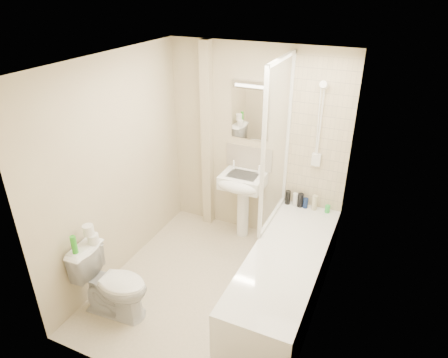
% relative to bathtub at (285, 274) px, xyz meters
% --- Properties ---
extents(floor, '(2.50, 2.50, 0.00)m').
position_rel_bathtub_xyz_m(floor, '(-0.75, -0.20, -0.29)').
color(floor, beige).
rests_on(floor, ground).
extents(wall_back, '(2.20, 0.02, 2.40)m').
position_rel_bathtub_xyz_m(wall_back, '(-0.75, 1.05, 0.91)').
color(wall_back, beige).
rests_on(wall_back, ground).
extents(wall_left, '(0.02, 2.50, 2.40)m').
position_rel_bathtub_xyz_m(wall_left, '(-1.85, -0.20, 0.91)').
color(wall_left, beige).
rests_on(wall_left, ground).
extents(wall_right, '(0.02, 2.50, 2.40)m').
position_rel_bathtub_xyz_m(wall_right, '(0.35, -0.20, 0.91)').
color(wall_right, beige).
rests_on(wall_right, ground).
extents(ceiling, '(2.20, 2.50, 0.02)m').
position_rel_bathtub_xyz_m(ceiling, '(-0.75, -0.20, 2.11)').
color(ceiling, white).
rests_on(ceiling, wall_back).
extents(tile_back, '(0.70, 0.01, 1.75)m').
position_rel_bathtub_xyz_m(tile_back, '(0.00, 1.04, 1.14)').
color(tile_back, beige).
rests_on(tile_back, wall_back).
extents(tile_right, '(0.01, 2.10, 1.75)m').
position_rel_bathtub_xyz_m(tile_right, '(0.34, 0.00, 1.14)').
color(tile_right, beige).
rests_on(tile_right, wall_right).
extents(pipe_boxing, '(0.12, 0.12, 2.40)m').
position_rel_bathtub_xyz_m(pipe_boxing, '(-1.37, 0.99, 0.91)').
color(pipe_boxing, beige).
rests_on(pipe_boxing, ground).
extents(splashback, '(0.60, 0.02, 0.30)m').
position_rel_bathtub_xyz_m(splashback, '(-0.83, 1.04, 0.74)').
color(splashback, beige).
rests_on(splashback, wall_back).
extents(mirror, '(0.46, 0.01, 0.60)m').
position_rel_bathtub_xyz_m(mirror, '(-0.83, 1.04, 1.29)').
color(mirror, white).
rests_on(mirror, wall_back).
extents(strip_light, '(0.42, 0.07, 0.07)m').
position_rel_bathtub_xyz_m(strip_light, '(-0.83, 1.02, 1.66)').
color(strip_light, silver).
rests_on(strip_light, wall_back).
extents(bathtub, '(0.70, 2.10, 0.55)m').
position_rel_bathtub_xyz_m(bathtub, '(0.00, 0.00, 0.00)').
color(bathtub, white).
rests_on(bathtub, ground).
extents(shower_screen, '(0.04, 0.92, 1.80)m').
position_rel_bathtub_xyz_m(shower_screen, '(-0.35, 0.60, 1.16)').
color(shower_screen, white).
rests_on(shower_screen, bathtub).
extents(shower_fixture, '(0.10, 0.16, 0.99)m').
position_rel_bathtub_xyz_m(shower_fixture, '(-0.00, 0.99, 1.26)').
color(shower_fixture, white).
rests_on(shower_fixture, wall_back).
extents(pedestal_sink, '(0.52, 0.48, 1.00)m').
position_rel_bathtub_xyz_m(pedestal_sink, '(-0.83, 0.81, 0.42)').
color(pedestal_sink, white).
rests_on(pedestal_sink, ground).
extents(bottle_black_a, '(0.06, 0.06, 0.17)m').
position_rel_bathtub_xyz_m(bottle_black_a, '(-0.28, 0.96, 0.35)').
color(bottle_black_a, black).
rests_on(bottle_black_a, bathtub).
extents(bottle_white_a, '(0.06, 0.06, 0.16)m').
position_rel_bathtub_xyz_m(bottle_white_a, '(-0.18, 0.96, 0.34)').
color(bottle_white_a, silver).
rests_on(bottle_white_a, bathtub).
extents(bottle_black_b, '(0.07, 0.07, 0.17)m').
position_rel_bathtub_xyz_m(bottle_black_b, '(-0.12, 0.96, 0.35)').
color(bottle_black_b, black).
rests_on(bottle_black_b, bathtub).
extents(bottle_blue, '(0.06, 0.06, 0.12)m').
position_rel_bathtub_xyz_m(bottle_blue, '(-0.06, 0.96, 0.32)').
color(bottle_blue, '#122350').
rests_on(bottle_blue, bathtub).
extents(bottle_cream, '(0.06, 0.06, 0.18)m').
position_rel_bathtub_xyz_m(bottle_cream, '(0.05, 0.96, 0.35)').
color(bottle_cream, beige).
rests_on(bottle_cream, bathtub).
extents(bottle_green, '(0.06, 0.06, 0.09)m').
position_rel_bathtub_xyz_m(bottle_green, '(0.20, 0.96, 0.31)').
color(bottle_green, green).
rests_on(bottle_green, bathtub).
extents(toilet, '(0.50, 0.77, 0.73)m').
position_rel_bathtub_xyz_m(toilet, '(-1.47, -0.90, 0.08)').
color(toilet, white).
rests_on(toilet, ground).
extents(toilet_roll_lower, '(0.11, 0.11, 0.09)m').
position_rel_bathtub_xyz_m(toilet_roll_lower, '(-1.70, -0.83, 0.49)').
color(toilet_roll_lower, white).
rests_on(toilet_roll_lower, toilet).
extents(toilet_roll_upper, '(0.10, 0.10, 0.10)m').
position_rel_bathtub_xyz_m(toilet_roll_upper, '(-1.73, -0.84, 0.58)').
color(toilet_roll_upper, white).
rests_on(toilet_roll_upper, toilet_roll_lower).
extents(green_bottle, '(0.05, 0.05, 0.18)m').
position_rel_bathtub_xyz_m(green_bottle, '(-1.74, -1.03, 0.53)').
color(green_bottle, green).
rests_on(green_bottle, toilet).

